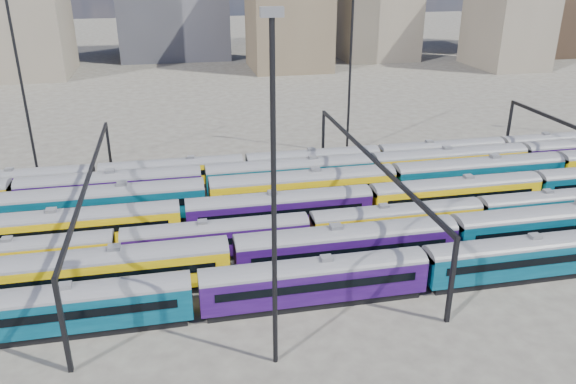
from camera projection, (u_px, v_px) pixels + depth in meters
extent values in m
plane|color=#423F38|center=(283.00, 228.00, 63.28)|extent=(500.00, 500.00, 0.00)
cube|color=black|center=(70.00, 328.00, 45.68)|extent=(18.90, 2.45, 0.70)
cube|color=#043244|center=(67.00, 310.00, 44.99)|extent=(19.89, 2.88, 2.88)
cylinder|color=#4C4C51|center=(64.00, 294.00, 44.43)|extent=(19.89, 2.88, 2.88)
cube|color=black|center=(63.00, 317.00, 43.53)|extent=(17.51, 0.06, 0.75)
cube|color=black|center=(69.00, 296.00, 46.17)|extent=(17.51, 0.06, 0.75)
cube|color=slate|center=(62.00, 286.00, 44.13)|extent=(0.99, 0.90, 0.35)
cube|color=black|center=(314.00, 299.00, 49.56)|extent=(18.90, 2.45, 0.70)
cube|color=#1E083C|center=(314.00, 282.00, 48.86)|extent=(19.89, 2.88, 2.88)
cylinder|color=#4C4C51|center=(314.00, 267.00, 48.31)|extent=(19.89, 2.88, 2.88)
cube|color=black|center=(318.00, 287.00, 47.41)|extent=(17.51, 0.06, 0.75)
cube|color=black|center=(310.00, 270.00, 50.05)|extent=(17.51, 0.06, 0.75)
cube|color=slate|center=(315.00, 259.00, 48.01)|extent=(0.99, 0.90, 0.35)
cube|color=black|center=(522.00, 274.00, 53.43)|extent=(18.90, 2.45, 0.70)
cube|color=#043244|center=(525.00, 258.00, 52.74)|extent=(19.89, 2.88, 2.88)
cylinder|color=#4C4C51|center=(528.00, 244.00, 52.18)|extent=(19.89, 2.88, 2.88)
cube|color=black|center=(535.00, 262.00, 51.29)|extent=(17.51, 0.06, 0.75)
cube|color=black|center=(517.00, 247.00, 53.93)|extent=(17.51, 0.06, 0.75)
cube|color=slate|center=(529.00, 237.00, 51.89)|extent=(0.99, 0.90, 0.35)
cube|color=black|center=(110.00, 291.00, 50.70)|extent=(20.54, 2.67, 0.76)
cube|color=#BD9507|center=(107.00, 272.00, 49.95)|extent=(21.62, 3.14, 3.14)
cylinder|color=#4C4C51|center=(105.00, 257.00, 49.34)|extent=(21.62, 3.14, 3.14)
cube|color=black|center=(105.00, 278.00, 48.37)|extent=(19.03, 0.06, 0.81)
cube|color=black|center=(108.00, 260.00, 51.24)|extent=(19.03, 0.06, 0.81)
cube|color=slate|center=(104.00, 249.00, 49.02)|extent=(1.08, 0.97, 0.38)
cube|color=black|center=(345.00, 265.00, 54.91)|extent=(20.54, 2.67, 0.76)
cube|color=#1E083C|center=(346.00, 248.00, 54.15)|extent=(21.62, 3.14, 3.14)
cylinder|color=#4C4C51|center=(347.00, 233.00, 53.55)|extent=(21.62, 3.14, 3.14)
cube|color=black|center=(351.00, 252.00, 52.58)|extent=(19.03, 0.06, 0.81)
cube|color=black|center=(342.00, 237.00, 55.44)|extent=(19.03, 0.06, 0.81)
cube|color=slate|center=(347.00, 226.00, 53.23)|extent=(1.08, 0.97, 0.38)
cube|color=black|center=(547.00, 244.00, 59.11)|extent=(20.54, 2.67, 0.76)
cube|color=#043244|center=(551.00, 227.00, 58.36)|extent=(21.62, 3.14, 3.14)
cylinder|color=#4C4C51|center=(554.00, 213.00, 57.75)|extent=(21.62, 3.14, 3.14)
cube|color=black|center=(561.00, 230.00, 56.78)|extent=(19.03, 0.06, 0.81)
cube|color=black|center=(542.00, 217.00, 59.64)|extent=(19.03, 0.06, 0.81)
cube|color=slate|center=(555.00, 206.00, 57.43)|extent=(1.08, 0.97, 0.38)
cube|color=black|center=(16.00, 274.00, 53.52)|extent=(17.70, 2.30, 0.65)
cube|color=#BD9507|center=(12.00, 259.00, 52.87)|extent=(18.63, 2.70, 2.70)
cylinder|color=#4C4C51|center=(10.00, 246.00, 52.35)|extent=(18.63, 2.70, 2.70)
cube|color=black|center=(8.00, 263.00, 51.51)|extent=(16.39, 0.06, 0.70)
cube|color=black|center=(15.00, 249.00, 53.99)|extent=(16.39, 0.06, 0.70)
cube|color=slate|center=(8.00, 239.00, 52.07)|extent=(0.93, 0.84, 0.33)
cube|color=black|center=(217.00, 254.00, 57.16)|extent=(17.70, 2.30, 0.65)
cube|color=#1E083C|center=(217.00, 239.00, 56.51)|extent=(18.63, 2.70, 2.70)
cylinder|color=#4C4C51|center=(216.00, 227.00, 55.99)|extent=(18.63, 2.70, 2.70)
cube|color=black|center=(218.00, 243.00, 55.15)|extent=(16.39, 0.06, 0.70)
cube|color=black|center=(215.00, 230.00, 57.62)|extent=(16.39, 0.06, 0.70)
cube|color=slate|center=(216.00, 221.00, 55.71)|extent=(0.93, 0.84, 0.33)
cube|color=black|center=(395.00, 236.00, 60.79)|extent=(17.70, 2.30, 0.65)
cube|color=#BD9507|center=(396.00, 222.00, 60.15)|extent=(18.63, 2.70, 2.70)
cylinder|color=#4C4C51|center=(397.00, 211.00, 59.62)|extent=(18.63, 2.70, 2.70)
cube|color=black|center=(401.00, 225.00, 58.78)|extent=(16.39, 0.06, 0.70)
cube|color=black|center=(392.00, 214.00, 61.26)|extent=(16.39, 0.06, 0.70)
cube|color=slate|center=(398.00, 205.00, 59.35)|extent=(0.93, 0.84, 0.33)
cube|color=black|center=(553.00, 220.00, 64.43)|extent=(17.70, 2.30, 0.65)
cube|color=#043244|center=(555.00, 207.00, 63.78)|extent=(18.63, 2.70, 2.70)
cylinder|color=#4C4C51|center=(558.00, 196.00, 63.26)|extent=(18.63, 2.70, 2.70)
cube|color=black|center=(564.00, 209.00, 62.42)|extent=(16.39, 0.06, 0.70)
cube|color=black|center=(548.00, 200.00, 64.90)|extent=(16.39, 0.06, 0.70)
cube|color=slate|center=(559.00, 190.00, 62.98)|extent=(0.93, 0.84, 0.33)
cube|color=black|center=(83.00, 244.00, 59.06)|extent=(19.54, 2.53, 0.72)
cube|color=#BD9507|center=(80.00, 228.00, 58.35)|extent=(20.57, 2.98, 2.98)
cylinder|color=#4C4C51|center=(78.00, 215.00, 57.77)|extent=(20.57, 2.98, 2.98)
cube|color=black|center=(78.00, 232.00, 56.85)|extent=(18.10, 0.06, 0.77)
cube|color=black|center=(82.00, 219.00, 59.57)|extent=(18.10, 0.06, 0.77)
cube|color=slate|center=(77.00, 208.00, 57.46)|extent=(1.03, 0.93, 0.36)
cube|color=black|center=(280.00, 226.00, 63.07)|extent=(19.54, 2.53, 0.72)
cube|color=#1E083C|center=(280.00, 211.00, 62.35)|extent=(20.57, 2.98, 2.98)
cylinder|color=#4C4C51|center=(280.00, 199.00, 61.77)|extent=(20.57, 2.98, 2.98)
cube|color=black|center=(282.00, 214.00, 60.85)|extent=(18.10, 0.06, 0.77)
cube|color=black|center=(277.00, 203.00, 63.58)|extent=(18.10, 0.06, 0.77)
cube|color=slate|center=(279.00, 192.00, 61.47)|extent=(1.03, 0.93, 0.36)
cube|color=black|center=(453.00, 210.00, 67.07)|extent=(19.54, 2.53, 0.72)
cube|color=#BD9507|center=(455.00, 196.00, 66.35)|extent=(20.57, 2.98, 2.98)
cylinder|color=#4C4C51|center=(456.00, 184.00, 65.78)|extent=(20.57, 2.98, 2.98)
cube|color=black|center=(461.00, 198.00, 64.85)|extent=(18.10, 0.06, 0.77)
cube|color=black|center=(449.00, 188.00, 67.58)|extent=(18.10, 0.06, 0.77)
cube|color=slate|center=(457.00, 178.00, 65.47)|extent=(1.03, 0.93, 0.36)
cube|color=black|center=(107.00, 222.00, 63.95)|extent=(21.27, 2.76, 0.78)
cube|color=#043244|center=(104.00, 206.00, 63.17)|extent=(22.39, 3.25, 3.25)
cylinder|color=#4C4C51|center=(103.00, 192.00, 62.54)|extent=(22.39, 3.25, 3.25)
cube|color=black|center=(103.00, 208.00, 61.53)|extent=(19.70, 0.06, 0.84)
cube|color=black|center=(105.00, 197.00, 64.50)|extent=(19.70, 0.06, 0.84)
cube|color=slate|center=(102.00, 185.00, 62.21)|extent=(1.12, 1.01, 0.39)
cube|color=black|center=(303.00, 205.00, 68.29)|extent=(21.27, 2.76, 0.78)
cube|color=#BD9507|center=(303.00, 190.00, 67.52)|extent=(22.39, 3.25, 3.25)
cylinder|color=#4C4C51|center=(303.00, 177.00, 66.89)|extent=(22.39, 3.25, 3.25)
cube|color=black|center=(306.00, 192.00, 65.88)|extent=(19.70, 0.06, 0.84)
cube|color=black|center=(300.00, 182.00, 68.85)|extent=(19.70, 0.06, 0.84)
cube|color=slate|center=(303.00, 170.00, 66.55)|extent=(1.12, 1.01, 0.39)
cube|color=black|center=(475.00, 190.00, 72.64)|extent=(21.27, 2.76, 0.78)
cube|color=#043244|center=(477.00, 176.00, 71.86)|extent=(22.39, 3.25, 3.25)
cylinder|color=#4C4C51|center=(479.00, 164.00, 71.24)|extent=(22.39, 3.25, 3.25)
cube|color=black|center=(484.00, 177.00, 70.23)|extent=(19.70, 0.06, 0.84)
cube|color=black|center=(471.00, 168.00, 73.20)|extent=(19.70, 0.06, 0.84)
cube|color=slate|center=(480.00, 157.00, 70.90)|extent=(1.12, 1.01, 0.39)
cube|color=black|center=(114.00, 204.00, 68.54)|extent=(20.37, 2.64, 0.75)
cube|color=#1E083C|center=(112.00, 190.00, 67.80)|extent=(21.45, 3.11, 3.11)
cylinder|color=#4C4C51|center=(110.00, 178.00, 67.20)|extent=(21.45, 3.11, 3.11)
cube|color=black|center=(110.00, 192.00, 66.23)|extent=(18.87, 0.06, 0.80)
cube|color=black|center=(112.00, 182.00, 69.07)|extent=(18.87, 0.06, 0.80)
cube|color=slate|center=(109.00, 171.00, 66.88)|extent=(1.07, 0.97, 0.38)
cube|color=black|center=(290.00, 190.00, 72.71)|extent=(20.37, 2.64, 0.75)
cube|color=#043244|center=(290.00, 176.00, 71.97)|extent=(21.45, 3.11, 3.11)
cylinder|color=#4C4C51|center=(290.00, 165.00, 71.36)|extent=(21.45, 3.11, 3.11)
cube|color=black|center=(293.00, 178.00, 70.40)|extent=(18.87, 0.06, 0.80)
cube|color=black|center=(287.00, 169.00, 73.24)|extent=(18.87, 0.06, 0.80)
cube|color=slate|center=(290.00, 159.00, 71.04)|extent=(1.07, 0.97, 0.38)
cube|color=black|center=(447.00, 177.00, 76.88)|extent=(20.37, 2.64, 0.75)
cube|color=#BD9507|center=(448.00, 164.00, 76.13)|extent=(21.45, 3.11, 3.11)
cylinder|color=#4C4C51|center=(450.00, 153.00, 75.53)|extent=(21.45, 3.11, 3.11)
cube|color=black|center=(454.00, 165.00, 74.57)|extent=(18.87, 0.06, 0.80)
cube|color=black|center=(444.00, 158.00, 77.41)|extent=(18.87, 0.06, 0.80)
cube|color=slate|center=(450.00, 147.00, 75.21)|extent=(1.07, 0.97, 0.38)
cube|color=black|center=(20.00, 197.00, 70.85)|extent=(17.54, 2.28, 0.65)
cube|color=#1E083C|center=(18.00, 184.00, 70.21)|extent=(18.47, 2.68, 2.68)
cylinder|color=#4C4C51|center=(16.00, 174.00, 69.69)|extent=(18.47, 2.68, 2.68)
cube|color=black|center=(15.00, 186.00, 68.86)|extent=(16.25, 0.06, 0.69)
cube|color=black|center=(20.00, 178.00, 71.31)|extent=(16.25, 0.06, 0.69)
cube|color=slate|center=(15.00, 169.00, 69.42)|extent=(0.92, 0.83, 0.32)
cube|color=black|center=(174.00, 185.00, 74.46)|extent=(17.54, 2.28, 0.65)
cube|color=#BD9507|center=(173.00, 173.00, 73.82)|extent=(18.47, 2.68, 2.68)
cylinder|color=#4C4C51|center=(172.00, 164.00, 73.30)|extent=(18.47, 2.68, 2.68)
cube|color=black|center=(173.00, 175.00, 72.47)|extent=(16.25, 0.06, 0.69)
cube|color=black|center=(172.00, 168.00, 74.92)|extent=(16.25, 0.06, 0.69)
cube|color=slate|center=(171.00, 159.00, 73.02)|extent=(0.92, 0.83, 0.32)
cube|color=black|center=(313.00, 174.00, 78.07)|extent=(17.54, 2.28, 0.65)
cube|color=#043244|center=(313.00, 163.00, 77.42)|extent=(18.47, 2.68, 2.68)
cylinder|color=#4C4C51|center=(313.00, 154.00, 76.91)|extent=(18.47, 2.68, 2.68)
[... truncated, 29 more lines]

